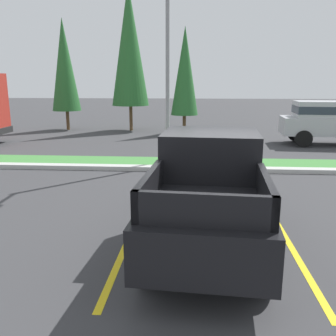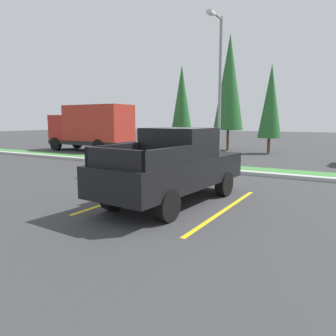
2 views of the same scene
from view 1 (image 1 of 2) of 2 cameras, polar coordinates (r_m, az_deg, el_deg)
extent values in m
plane|color=#38383A|center=(7.91, 5.73, -9.15)|extent=(120.00, 120.00, 0.00)
cube|color=yellow|center=(7.34, -6.19, -10.94)|extent=(0.12, 4.80, 0.01)
cube|color=yellow|center=(7.47, 18.41, -11.17)|extent=(0.12, 4.80, 0.01)
cube|color=#B2B2AD|center=(12.65, 5.17, -0.14)|extent=(56.00, 0.40, 0.15)
cube|color=#42843D|center=(13.73, 5.10, 0.74)|extent=(56.00, 1.80, 0.06)
cylinder|color=black|center=(8.61, 0.99, -4.48)|extent=(0.33, 0.78, 0.76)
cylinder|color=black|center=(8.58, 12.37, -4.87)|extent=(0.33, 0.78, 0.76)
cylinder|color=black|center=(5.77, -3.01, -13.84)|extent=(0.33, 0.78, 0.76)
cylinder|color=black|center=(5.72, 14.51, -14.54)|extent=(0.33, 0.78, 0.76)
cube|color=black|center=(6.92, 6.39, -4.71)|extent=(2.26, 5.32, 0.76)
cube|color=black|center=(7.01, 6.64, 2.28)|extent=(1.87, 1.72, 0.84)
cube|color=#2D3842|center=(7.81, 6.84, 3.78)|extent=(1.62, 0.17, 0.63)
cube|color=black|center=(5.46, -2.95, -3.02)|extent=(0.23, 1.90, 0.44)
cube|color=black|center=(5.40, 15.08, -3.65)|extent=(0.23, 1.90, 0.44)
cube|color=black|center=(4.51, 5.54, -6.64)|extent=(1.80, 0.23, 0.44)
cube|color=silver|center=(9.44, 6.89, -1.33)|extent=(1.81, 0.29, 0.28)
cylinder|color=black|center=(19.95, 19.34, 5.07)|extent=(0.81, 0.31, 0.80)
cylinder|color=black|center=(18.31, 20.37, 4.30)|extent=(0.81, 0.31, 0.80)
cube|color=#B2B2B7|center=(19.41, 24.02, 6.01)|extent=(4.71, 2.12, 0.84)
cube|color=#B2B2B7|center=(19.30, 23.81, 8.39)|extent=(3.20, 1.87, 0.76)
cube|color=#2D3842|center=(19.30, 23.81, 8.33)|extent=(3.24, 1.91, 0.36)
cylinder|color=gray|center=(13.25, -0.06, 15.24)|extent=(0.14, 0.14, 6.90)
cylinder|color=brown|center=(24.34, -15.36, 7.21)|extent=(0.20, 0.20, 1.22)
cone|color=#28662D|center=(24.24, -15.86, 15.20)|extent=(1.76, 1.76, 5.56)
cylinder|color=brown|center=(23.23, -5.79, 7.77)|extent=(0.20, 0.20, 1.57)
cone|color=#28662D|center=(23.22, -6.05, 18.51)|extent=(2.26, 2.26, 7.13)
cylinder|color=brown|center=(21.88, 2.55, 6.86)|extent=(0.20, 0.20, 1.09)
cone|color=#28662D|center=(21.75, 2.64, 14.85)|extent=(1.58, 1.58, 4.99)
camera|label=2|loc=(4.89, 106.58, -12.33)|focal=34.56mm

